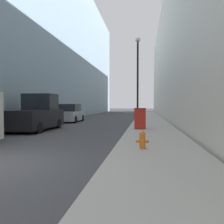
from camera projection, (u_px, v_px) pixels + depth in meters
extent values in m
cube|color=#ADA89E|center=(150.00, 121.00, 23.73)|extent=(3.05, 60.00, 0.15)
cube|color=#849EB2|center=(33.00, 44.00, 33.40)|extent=(12.00, 60.00, 19.58)
cube|color=beige|center=(212.00, 59.00, 30.43)|extent=(12.00, 60.00, 14.50)
cylinder|color=orange|center=(142.00, 142.00, 8.40)|extent=(0.20, 0.20, 0.46)
sphere|color=orange|center=(142.00, 134.00, 8.39)|extent=(0.21, 0.21, 0.21)
cylinder|color=orange|center=(142.00, 132.00, 8.39)|extent=(0.06, 0.06, 0.05)
cylinder|color=orange|center=(142.00, 142.00, 8.24)|extent=(0.11, 0.12, 0.11)
cylinder|color=orange|center=(138.00, 141.00, 8.42)|extent=(0.12, 0.09, 0.09)
cylinder|color=orange|center=(147.00, 141.00, 8.37)|extent=(0.12, 0.09, 0.09)
cube|color=red|center=(140.00, 119.00, 15.36)|extent=(0.69, 0.56, 1.17)
cube|color=maroon|center=(140.00, 109.00, 15.34)|extent=(0.71, 0.57, 0.08)
cylinder|color=black|center=(135.00, 127.00, 15.65)|extent=(0.05, 0.16, 0.16)
cylinder|color=black|center=(145.00, 127.00, 15.57)|extent=(0.05, 0.16, 0.16)
cylinder|color=black|center=(138.00, 122.00, 19.97)|extent=(0.28, 0.28, 0.25)
cylinder|color=black|center=(138.00, 83.00, 19.88)|extent=(0.15, 0.15, 6.49)
sphere|color=silver|center=(138.00, 40.00, 19.78)|extent=(0.39, 0.39, 0.39)
cube|color=black|center=(35.00, 119.00, 15.90)|extent=(2.11, 5.15, 1.13)
cube|color=black|center=(40.00, 102.00, 16.76)|extent=(1.95, 1.65, 1.06)
cylinder|color=black|center=(31.00, 123.00, 17.62)|extent=(0.24, 0.64, 0.64)
cylinder|color=black|center=(58.00, 124.00, 17.36)|extent=(0.24, 0.64, 0.64)
cylinder|color=black|center=(6.00, 127.00, 14.46)|extent=(0.24, 0.64, 0.64)
cylinder|color=black|center=(39.00, 128.00, 14.20)|extent=(0.24, 0.64, 0.64)
cube|color=#A3A8B2|center=(70.00, 116.00, 23.69)|extent=(1.87, 4.32, 0.86)
cube|color=#1E2328|center=(70.00, 108.00, 23.67)|extent=(1.65, 2.24, 0.69)
cylinder|color=black|center=(65.00, 118.00, 25.10)|extent=(0.24, 0.64, 0.64)
cylinder|color=black|center=(82.00, 118.00, 24.87)|extent=(0.24, 0.64, 0.64)
cylinder|color=black|center=(56.00, 119.00, 22.53)|extent=(0.24, 0.64, 0.64)
cylinder|color=black|center=(75.00, 119.00, 22.30)|extent=(0.24, 0.64, 0.64)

